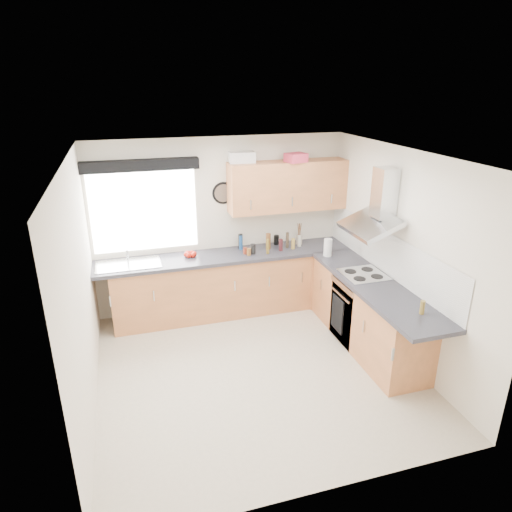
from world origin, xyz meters
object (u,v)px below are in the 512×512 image
object	(u,v)px
extractor_hood	(377,208)
oven	(360,309)
washing_machine	(156,295)
upper_cabinets	(288,186)

from	to	relation	value
extractor_hood	oven	bearing A→B (deg)	180.00
oven	washing_machine	world-z (taller)	oven
extractor_hood	upper_cabinets	distance (m)	1.48
oven	washing_machine	xyz separation A→B (m)	(-2.50, 1.22, -0.02)
oven	upper_cabinets	size ratio (longest dim) A/B	0.50
oven	extractor_hood	xyz separation A→B (m)	(0.10, -0.00, 1.34)
oven	upper_cabinets	xyz separation A→B (m)	(-0.55, 1.32, 1.38)
oven	extractor_hood	bearing A→B (deg)	-0.00
extractor_hood	upper_cabinets	world-z (taller)	upper_cabinets
upper_cabinets	washing_machine	xyz separation A→B (m)	(-1.95, -0.10, -1.40)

